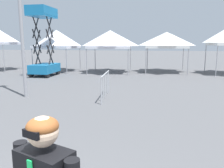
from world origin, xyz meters
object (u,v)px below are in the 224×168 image
canopy_tent_behind_left (110,39)px  canopy_tent_center (167,40)px  scissor_lift (44,56)px  crowd_barrier_mid_lot (105,81)px  canopy_tent_right_of_center (57,39)px

canopy_tent_behind_left → canopy_tent_center: canopy_tent_behind_left is taller
canopy_tent_behind_left → scissor_lift: scissor_lift is taller
canopy_tent_center → crowd_barrier_mid_lot: canopy_tent_center is taller
canopy_tent_behind_left → crowd_barrier_mid_lot: 8.87m
canopy_tent_center → scissor_lift: size_ratio=0.68×
scissor_lift → canopy_tent_center: bearing=24.0°
canopy_tent_center → scissor_lift: bearing=-156.0°
canopy_tent_behind_left → scissor_lift: bearing=-146.2°
canopy_tent_right_of_center → scissor_lift: bearing=-85.2°
canopy_tent_right_of_center → canopy_tent_center: canopy_tent_right_of_center is taller
canopy_tent_right_of_center → crowd_barrier_mid_lot: 10.45m
canopy_tent_center → scissor_lift: scissor_lift is taller
scissor_lift → crowd_barrier_mid_lot: (5.72, -5.75, -0.62)m
canopy_tent_behind_left → crowd_barrier_mid_lot: bearing=-79.6°
canopy_tent_behind_left → scissor_lift: (-4.15, -2.78, -1.20)m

